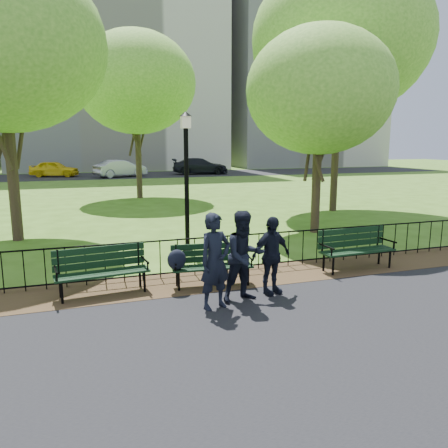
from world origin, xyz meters
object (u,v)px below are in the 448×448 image
object	(u,v)px
tree_near_w	(1,43)
lamppost	(187,177)
person_left	(215,261)
person_mid	(244,256)
park_bench_left_a	(101,265)
tree_mid_e	(341,40)
tree_far_c	(136,83)
park_bench_main	(197,260)
taxi	(54,169)
sedan_silver	(120,168)
sedan_dark	(200,166)
person_right	(271,255)
park_bench_right_a	(355,244)
tree_near_e	(320,91)

from	to	relation	value
tree_near_w	lamppost	bearing A→B (deg)	-33.17
person_left	person_mid	xyz separation A→B (m)	(0.65, 0.19, -0.01)
park_bench_left_a	lamppost	bearing A→B (deg)	43.05
tree_mid_e	tree_far_c	distance (m)	10.78
park_bench_main	tree_far_c	world-z (taller)	tree_far_c
taxi	tree_far_c	bearing A→B (deg)	-148.51
sedan_silver	tree_mid_e	bearing A→B (deg)	174.84
sedan_dark	sedan_silver	bearing A→B (deg)	107.99
park_bench_main	person_right	distance (m)	1.59
lamppost	tree_far_c	bearing A→B (deg)	88.07
park_bench_right_a	tree_mid_e	bearing A→B (deg)	57.74
person_mid	taxi	size ratio (longest dim) A/B	0.42
tree_far_c	person_mid	world-z (taller)	tree_far_c
tree_mid_e	tree_far_c	size ratio (longest dim) A/B	1.18
park_bench_left_a	person_left	xyz separation A→B (m)	(1.94, -1.48, 0.31)
tree_near_w	person_mid	xyz separation A→B (m)	(4.81, -7.32, -4.99)
park_bench_main	tree_far_c	bearing A→B (deg)	92.05
person_mid	taxi	bearing A→B (deg)	89.69
park_bench_right_a	tree_near_w	world-z (taller)	tree_near_w
park_bench_main	park_bench_left_a	world-z (taller)	park_bench_left_a
taxi	sedan_silver	xyz separation A→B (m)	(5.63, -2.21, 0.05)
person_right	sedan_silver	distance (m)	32.42
park_bench_main	tree_mid_e	size ratio (longest dim) A/B	0.18
park_bench_left_a	tree_near_e	distance (m)	9.33
lamppost	sedan_dark	distance (m)	30.92
tree_near_w	person_mid	distance (m)	10.08
sedan_silver	tree_near_w	bearing A→B (deg)	145.12
person_right	sedan_silver	world-z (taller)	person_right
sedan_silver	sedan_dark	xyz separation A→B (m)	(7.74, 1.26, 0.02)
sedan_dark	lamppost	bearing A→B (deg)	172.51
person_left	lamppost	bearing A→B (deg)	64.57
tree_mid_e	tree_near_e	bearing A→B (deg)	-129.26
person_left	person_mid	size ratio (longest dim) A/B	1.01
person_right	taxi	size ratio (longest dim) A/B	0.38
park_bench_right_a	tree_near_e	bearing A→B (deg)	69.13
park_bench_right_a	person_left	distance (m)	4.23
tree_near_w	tree_near_e	world-z (taller)	tree_near_w
park_bench_left_a	park_bench_right_a	bearing A→B (deg)	-7.38
tree_near_e	person_right	xyz separation A→B (m)	(-4.06, -5.23, -3.88)
tree_mid_e	sedan_dark	distance (m)	25.31
person_left	sedan_dark	xyz separation A→B (m)	(9.23, 34.06, -0.11)
person_right	taxi	bearing A→B (deg)	84.00
park_bench_main	tree_near_e	world-z (taller)	tree_near_e
tree_near_w	tree_near_e	distance (m)	9.79
taxi	sedan_silver	size ratio (longest dim) A/B	0.90
tree_near_w	tree_mid_e	xyz separation A→B (m)	(12.80, 2.10, 1.43)
tree_mid_e	park_bench_main	bearing A→B (deg)	-135.98
tree_far_c	park_bench_right_a	bearing A→B (deg)	-79.28
sedan_silver	person_mid	bearing A→B (deg)	156.24
person_mid	park_bench_right_a	bearing A→B (deg)	11.44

